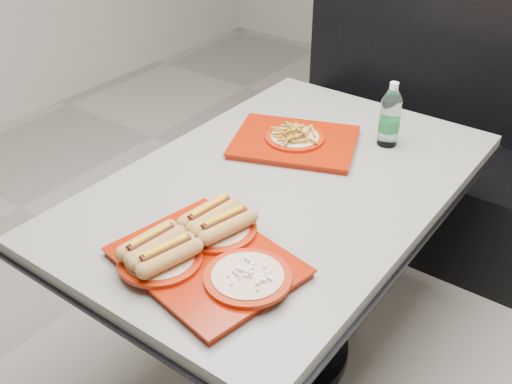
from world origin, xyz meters
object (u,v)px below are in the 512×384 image
Objects in this scene: booth_bench at (414,144)px; water_bottle at (390,118)px; tray_far at (295,139)px; tray_near at (203,251)px; diner_table at (281,224)px.

booth_bench is 0.83m from water_bottle.
tray_far is at bearing -141.80° from water_bottle.
booth_bench reaches higher than tray_near.
diner_table is 6.37× the size of water_bottle.
water_bottle is (0.15, -0.69, 0.44)m from booth_bench.
diner_table is 0.51m from water_bottle.
booth_bench is 2.77× the size of tray_near.
tray_far is 0.32m from water_bottle.
water_bottle reaches higher than tray_far.
tray_far is (-0.10, 0.21, 0.19)m from diner_table.
tray_near is (0.06, -0.44, 0.20)m from diner_table.
tray_near reaches higher than diner_table.
tray_near is 0.86m from water_bottle.
water_bottle is at bearing 83.80° from tray_near.
booth_bench is at bearing 83.79° from tray_far.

